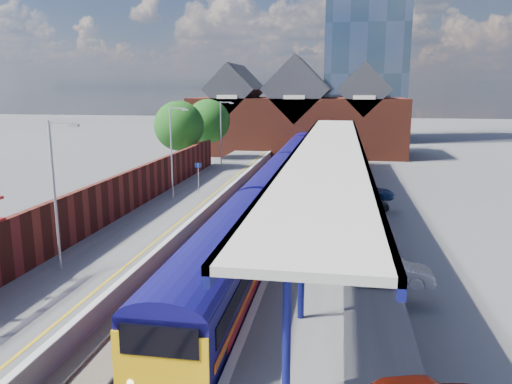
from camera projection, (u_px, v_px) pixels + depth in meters
ground at (270, 192)px, 45.69m from camera, size 240.00×240.00×0.00m
ballast_bed at (250, 220)px, 36.04m from camera, size 6.00×76.00×0.06m
rails at (250, 219)px, 36.02m from camera, size 4.51×76.00×0.14m
left_platform at (177, 211)px, 36.85m from camera, size 5.00×76.00×1.00m
right_platform at (335, 217)px, 34.95m from camera, size 6.00×76.00×1.00m
coping_left at (208, 205)px, 36.35m from camera, size 0.30×76.00×0.05m
coping_right at (294, 208)px, 35.32m from camera, size 0.30×76.00×0.05m
yellow_line at (200, 205)px, 36.46m from camera, size 0.14×76.00×0.01m
train at (287, 169)px, 45.51m from camera, size 2.87×65.91×3.45m
canopy at (330, 147)px, 35.95m from camera, size 4.50×52.00×4.48m
lamp_post_b at (57, 187)px, 22.56m from camera, size 1.48×0.18×7.00m
lamp_post_c at (173, 147)px, 38.00m from camera, size 1.48×0.18×7.00m
lamp_post_d at (222, 130)px, 53.44m from camera, size 1.48×0.18×7.00m
platform_sign at (198, 173)px, 40.18m from camera, size 0.55×0.08×2.50m
brick_wall at (102, 203)px, 30.64m from camera, size 0.35×50.00×3.86m
station_building at (298, 116)px, 71.59m from camera, size 30.00×12.12×13.78m
glass_tower at (366, 25)px, 88.14m from camera, size 14.20×14.20×40.30m
tree_near at (180, 127)px, 52.00m from camera, size 5.20×5.20×8.10m
tree_far at (209, 122)px, 59.55m from camera, size 5.20×5.20×8.10m
parked_car_silver at (389, 271)px, 21.61m from camera, size 3.81×1.39×1.25m
parked_car_dark at (362, 201)px, 35.15m from camera, size 4.16×2.84×1.12m
parked_car_blue at (369, 192)px, 38.42m from camera, size 4.32×2.93×1.10m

